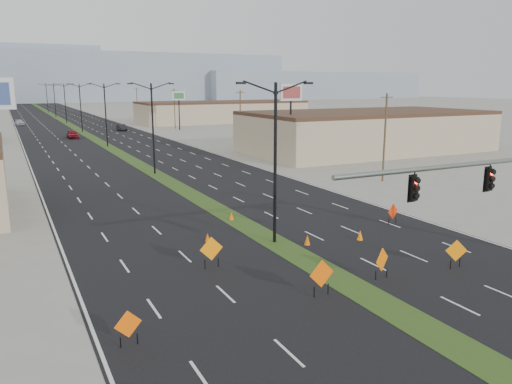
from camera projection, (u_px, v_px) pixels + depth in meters
name	position (u px, v px, depth m)	size (l,w,h in m)	color
ground	(410.00, 320.00, 21.34)	(600.00, 600.00, 0.00)	gray
road_surface	(80.00, 131.00, 108.62)	(25.00, 400.00, 0.02)	black
median_strip	(80.00, 131.00, 108.62)	(2.00, 400.00, 0.04)	#2A4F1C
building_se_near	(367.00, 133.00, 75.00)	(36.00, 18.00, 5.50)	#C3AC8B
building_se_far	(222.00, 112.00, 133.54)	(44.00, 16.00, 5.00)	#C3AC8B
mesa_center	(101.00, 77.00, 297.81)	(220.00, 50.00, 28.00)	#8998AA
mesa_east	(308.00, 86.00, 351.75)	(160.00, 50.00, 18.00)	#8998AA
streetlight_0	(275.00, 158.00, 30.67)	(5.15, 0.24, 10.02)	black
streetlight_1	(153.00, 126.00, 55.11)	(5.15, 0.24, 10.02)	black
streetlight_2	(106.00, 113.00, 79.54)	(5.15, 0.24, 10.02)	black
streetlight_3	(81.00, 106.00, 103.98)	(5.15, 0.24, 10.02)	black
streetlight_4	(65.00, 102.00, 128.42)	(5.15, 0.24, 10.02)	black
streetlight_5	(55.00, 99.00, 152.85)	(5.15, 0.24, 10.02)	black
streetlight_6	(47.00, 97.00, 177.29)	(5.15, 0.24, 10.02)	black
utility_pole_0	(385.00, 136.00, 50.98)	(1.60, 0.20, 9.00)	#4C3823
utility_pole_1	(240.00, 117.00, 81.52)	(1.60, 0.20, 9.00)	#4C3823
utility_pole_2	(175.00, 108.00, 112.07)	(1.60, 0.20, 9.00)	#4C3823
utility_pole_3	(137.00, 103.00, 142.61)	(1.60, 0.20, 9.00)	#4C3823
car_left	(73.00, 134.00, 93.06)	(1.81, 4.50, 1.53)	maroon
car_mid	(122.00, 128.00, 108.41)	(1.45, 4.17, 1.37)	black
car_far	(19.00, 123.00, 122.72)	(1.84, 4.52, 1.31)	#AAAFB4
construction_sign_0	(128.00, 326.00, 19.03)	(1.10, 0.23, 1.48)	#F85B05
construction_sign_1	(322.00, 275.00, 23.53)	(1.36, 0.10, 1.81)	#FA5C05
construction_sign_2	(211.00, 250.00, 27.16)	(1.35, 0.06, 1.79)	orange
construction_sign_3	(382.00, 261.00, 25.66)	(1.18, 0.53, 1.68)	orange
construction_sign_4	(456.00, 252.00, 27.20)	(1.12, 0.52, 1.61)	orange
construction_sign_5	(393.00, 212.00, 35.82)	(1.12, 0.32, 1.52)	#F53005
cone_0	(207.00, 237.00, 31.94)	(0.34, 0.34, 0.56)	#DE5B04
cone_1	(360.00, 235.00, 32.23)	(0.40, 0.40, 0.66)	orange
cone_2	(307.00, 240.00, 31.25)	(0.39, 0.39, 0.65)	#DD6204
cone_3	(231.00, 216.00, 36.96)	(0.37, 0.37, 0.62)	#F86605
pole_sign_east_near	(291.00, 98.00, 65.23)	(3.24, 0.43, 9.93)	black
pole_sign_east_far	(179.00, 99.00, 108.73)	(2.75, 0.64, 8.36)	black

